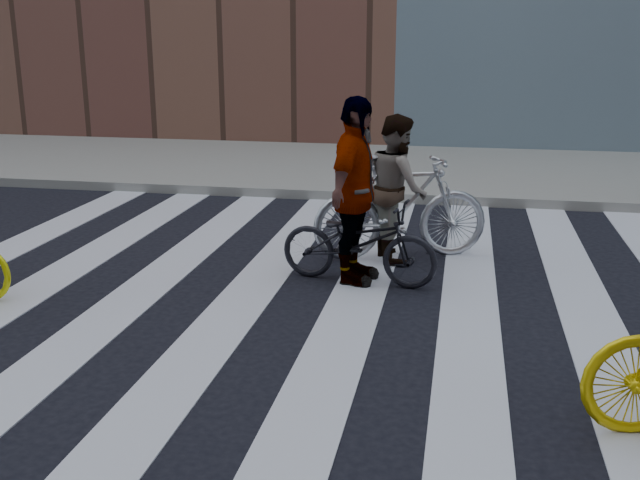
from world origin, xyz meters
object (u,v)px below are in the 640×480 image
(rider_mid, at_px, (397,188))
(bike_silver_mid, at_px, (401,207))
(rider_rear, at_px, (355,192))
(bike_dark_rear, at_px, (359,242))

(rider_mid, bearing_deg, bike_silver_mid, -109.03)
(rider_mid, height_order, rider_rear, rider_rear)
(bike_silver_mid, height_order, rider_mid, rider_mid)
(bike_dark_rear, xyz_separation_m, rider_rear, (-0.05, 0.00, 0.53))
(bike_dark_rear, bearing_deg, rider_mid, -8.61)
(bike_dark_rear, relative_size, rider_rear, 0.86)
(bike_dark_rear, bearing_deg, rider_rear, 98.97)
(bike_silver_mid, xyz_separation_m, rider_mid, (-0.05, 0.00, 0.22))
(bike_silver_mid, distance_m, rider_rear, 1.10)
(bike_silver_mid, height_order, rider_rear, rider_rear)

